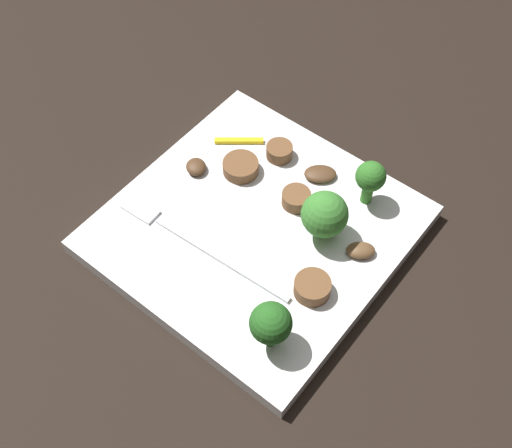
# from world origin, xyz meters

# --- Properties ---
(ground_plane) EXTENTS (1.40, 1.40, 0.00)m
(ground_plane) POSITION_xyz_m (0.00, 0.00, 0.00)
(ground_plane) COLOR black
(plate) EXTENTS (0.25, 0.25, 0.02)m
(plate) POSITION_xyz_m (0.00, 0.00, 0.01)
(plate) COLOR white
(plate) RESTS_ON ground_plane
(fork) EXTENTS (0.18, 0.02, 0.00)m
(fork) POSITION_xyz_m (0.04, 0.05, 0.02)
(fork) COLOR silver
(fork) RESTS_ON plate
(broccoli_floret_0) EXTENTS (0.04, 0.04, 0.05)m
(broccoli_floret_0) POSITION_xyz_m (-0.05, -0.03, 0.05)
(broccoli_floret_0) COLOR #408630
(broccoli_floret_0) RESTS_ON plate
(broccoli_floret_1) EXTENTS (0.03, 0.03, 0.05)m
(broccoli_floret_1) POSITION_xyz_m (-0.08, 0.08, 0.05)
(broccoli_floret_1) COLOR #296420
(broccoli_floret_1) RESTS_ON plate
(broccoli_floret_2) EXTENTS (0.03, 0.03, 0.05)m
(broccoli_floret_2) POSITION_xyz_m (-0.06, -0.09, 0.05)
(broccoli_floret_2) COLOR #347525
(broccoli_floret_2) RESTS_ON plate
(sausage_slice_0) EXTENTS (0.04, 0.04, 0.01)m
(sausage_slice_0) POSITION_xyz_m (0.05, -0.04, 0.02)
(sausage_slice_0) COLOR brown
(sausage_slice_0) RESTS_ON plate
(sausage_slice_1) EXTENTS (0.03, 0.03, 0.01)m
(sausage_slice_1) POSITION_xyz_m (-0.01, -0.04, 0.02)
(sausage_slice_1) COLOR brown
(sausage_slice_1) RESTS_ON plate
(sausage_slice_2) EXTENTS (0.04, 0.04, 0.01)m
(sausage_slice_2) POSITION_xyz_m (-0.08, 0.03, 0.02)
(sausage_slice_2) COLOR brown
(sausage_slice_2) RESTS_ON plate
(sausage_slice_3) EXTENTS (0.04, 0.04, 0.01)m
(sausage_slice_3) POSITION_xyz_m (0.03, -0.08, 0.02)
(sausage_slice_3) COLOR brown
(sausage_slice_3) RESTS_ON plate
(mushroom_0) EXTENTS (0.03, 0.03, 0.01)m
(mushroom_0) POSITION_xyz_m (-0.09, -0.03, 0.02)
(mushroom_0) COLOR brown
(mushroom_0) RESTS_ON plate
(mushroom_1) EXTENTS (0.04, 0.04, 0.01)m
(mushroom_1) POSITION_xyz_m (-0.01, -0.08, 0.02)
(mushroom_1) COLOR #4C331E
(mushroom_1) RESTS_ON plate
(mushroom_2) EXTENTS (0.03, 0.03, 0.01)m
(mushroom_2) POSITION_xyz_m (0.09, -0.01, 0.02)
(mushroom_2) COLOR #4C331E
(mushroom_2) RESTS_ON plate
(pepper_strip_1) EXTENTS (0.04, 0.03, 0.00)m
(pepper_strip_1) POSITION_xyz_m (0.08, -0.07, 0.02)
(pepper_strip_1) COLOR yellow
(pepper_strip_1) RESTS_ON plate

